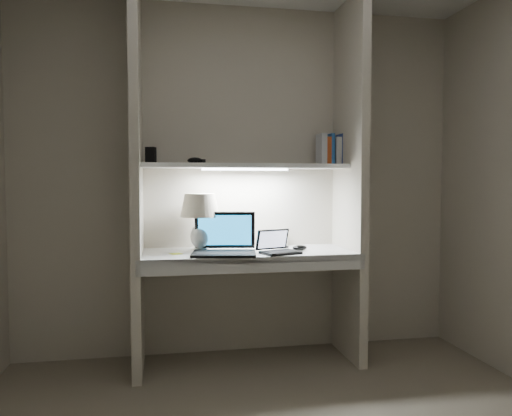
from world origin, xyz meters
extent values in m
cube|color=beige|center=(0.00, 1.50, 1.25)|extent=(3.20, 0.01, 2.50)
cube|color=beige|center=(-0.73, 1.23, 1.25)|extent=(0.06, 0.55, 2.50)
cube|color=beige|center=(0.73, 1.23, 1.25)|extent=(0.06, 0.55, 2.50)
cube|color=white|center=(0.00, 1.23, 0.75)|extent=(1.40, 0.55, 0.04)
cube|color=silver|center=(0.00, 0.96, 0.72)|extent=(1.46, 0.03, 0.10)
cube|color=silver|center=(0.00, 1.32, 1.35)|extent=(1.40, 0.36, 0.03)
cube|color=white|center=(0.00, 1.32, 1.33)|extent=(0.60, 0.04, 0.02)
cylinder|color=white|center=(-0.31, 1.32, 0.78)|extent=(0.10, 0.10, 0.02)
ellipsoid|color=white|center=(-0.31, 1.32, 0.87)|extent=(0.13, 0.13, 0.17)
cylinder|color=white|center=(-0.31, 1.32, 0.97)|extent=(0.02, 0.02, 0.07)
sphere|color=#FFD899|center=(-0.31, 1.32, 1.04)|extent=(0.04, 0.04, 0.04)
cube|color=black|center=(-0.18, 1.08, 0.78)|extent=(0.45, 0.35, 0.02)
cube|color=black|center=(-0.18, 1.08, 0.79)|extent=(0.37, 0.25, 0.00)
cube|color=black|center=(-0.15, 1.25, 0.91)|extent=(0.41, 0.14, 0.25)
cube|color=#1883CE|center=(-0.15, 1.24, 0.91)|extent=(0.36, 0.11, 0.21)
cube|color=black|center=(0.19, 1.06, 0.78)|extent=(0.28, 0.23, 0.02)
cube|color=black|center=(0.19, 1.06, 0.79)|extent=(0.23, 0.17, 0.00)
cube|color=black|center=(0.16, 1.15, 0.86)|extent=(0.24, 0.12, 0.14)
cube|color=silver|center=(0.16, 1.15, 0.86)|extent=(0.21, 0.10, 0.11)
cube|color=silver|center=(0.28, 1.45, 0.83)|extent=(0.10, 0.08, 0.13)
ellipsoid|color=black|center=(0.36, 1.19, 0.79)|extent=(0.11, 0.08, 0.04)
torus|color=black|center=(0.28, 1.36, 0.78)|extent=(0.11, 0.11, 0.01)
cube|color=#E8FD35|center=(-0.48, 1.18, 0.77)|extent=(0.09, 0.09, 0.00)
cube|color=silver|center=(0.74, 1.36, 1.46)|extent=(0.03, 0.15, 0.20)
cube|color=navy|center=(0.71, 1.36, 1.48)|extent=(0.04, 0.15, 0.22)
cube|color=beige|center=(0.67, 1.36, 1.46)|extent=(0.04, 0.15, 0.20)
cube|color=#265CA5|center=(0.63, 1.36, 1.48)|extent=(0.02, 0.15, 0.22)
cube|color=#BC471A|center=(0.60, 1.36, 1.46)|extent=(0.03, 0.15, 0.20)
cube|color=silver|center=(0.56, 1.36, 1.48)|extent=(0.04, 0.15, 0.22)
cube|color=black|center=(-0.64, 1.34, 1.42)|extent=(0.08, 0.07, 0.11)
ellipsoid|color=black|center=(-0.34, 1.41, 1.39)|extent=(0.11, 0.08, 0.05)
camera|label=1|loc=(-0.57, -2.09, 1.24)|focal=35.00mm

